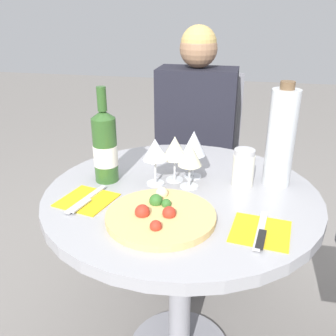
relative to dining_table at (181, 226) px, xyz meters
name	(u,v)px	position (x,y,z in m)	size (l,w,h in m)	color
dining_table	(181,226)	(0.00, 0.00, 0.00)	(0.88, 0.88, 0.72)	gray
chair_behind_diner	(197,167)	(-0.06, 0.79, -0.12)	(0.43, 0.43, 0.95)	slate
seated_diner	(193,168)	(-0.06, 0.63, -0.06)	(0.37, 0.43, 1.19)	black
pizza_large	(160,215)	(-0.03, -0.18, 0.14)	(0.31, 0.31, 0.05)	#DBB26B
wine_bottle	(105,147)	(-0.26, 0.03, 0.25)	(0.08, 0.08, 0.32)	#2D5623
tall_carafe	(281,138)	(0.30, 0.12, 0.29)	(0.09, 0.09, 0.34)	silver
sugar_shaker	(243,168)	(0.19, 0.09, 0.19)	(0.07, 0.07, 0.12)	silver
wine_glass_front_left	(155,150)	(-0.09, 0.04, 0.25)	(0.08, 0.08, 0.16)	silver
wine_glass_front_right	(190,155)	(0.02, 0.04, 0.24)	(0.08, 0.08, 0.15)	silver
wine_glass_center	(175,148)	(-0.04, 0.07, 0.25)	(0.08, 0.08, 0.16)	silver
wine_glass_back_right	(194,144)	(0.02, 0.11, 0.25)	(0.08, 0.08, 0.17)	silver
place_setting_left	(86,200)	(-0.27, -0.13, 0.13)	(0.18, 0.19, 0.01)	gold
place_setting_right	(261,232)	(0.24, -0.19, 0.13)	(0.17, 0.19, 0.01)	gold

